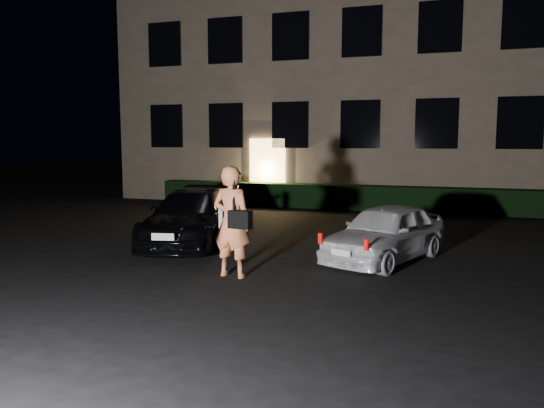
% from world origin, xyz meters
% --- Properties ---
extents(ground, '(80.00, 80.00, 0.00)m').
position_xyz_m(ground, '(0.00, 0.00, 0.00)').
color(ground, black).
rests_on(ground, ground).
extents(building, '(20.00, 8.11, 12.00)m').
position_xyz_m(building, '(-0.00, 14.99, 6.00)').
color(building, brown).
rests_on(building, ground).
extents(hedge, '(15.00, 0.70, 0.85)m').
position_xyz_m(hedge, '(0.00, 10.50, 0.42)').
color(hedge, black).
rests_on(hedge, ground).
extents(sedan, '(2.63, 4.60, 1.26)m').
position_xyz_m(sedan, '(-2.68, 3.12, 0.63)').
color(sedan, black).
rests_on(sedan, ground).
extents(hatch, '(2.51, 3.68, 1.16)m').
position_xyz_m(hatch, '(1.92, 2.65, 0.58)').
color(hatch, white).
rests_on(hatch, ground).
extents(man, '(0.83, 0.57, 2.00)m').
position_xyz_m(man, '(-0.54, 0.48, 1.00)').
color(man, '#EF8452').
rests_on(man, ground).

